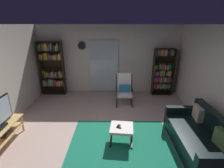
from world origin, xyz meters
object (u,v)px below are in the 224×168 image
Objects in this scene: tv_remote at (120,127)px; wall_clock at (82,46)px; leather_sofa at (200,137)px; bookshelf_near_tv at (52,67)px; lounge_armchair at (124,88)px; cell_phone at (118,126)px; bookshelf_near_sofa at (163,72)px; ottoman at (122,129)px; tv_stand at (2,134)px.

tv_remote is 0.50× the size of wall_clock.
bookshelf_near_tv is at bearing 143.95° from leather_sofa.
lounge_armchair reaches higher than cell_phone.
lounge_armchair is 2.09m from tv_remote.
bookshelf_near_sofa is 1.74× the size of lounge_armchair.
tv_remote is at bearing -66.32° from wall_clock.
lounge_armchair is 3.53× the size of wall_clock.
wall_clock is at bearing 114.52° from ottoman.
tv_stand is 2.23× the size of ottoman.
tv_stand is 2.63m from tv_remote.
bookshelf_near_tv is 2.86m from lounge_armchair.
bookshelf_near_tv reaches higher than wall_clock.
bookshelf_near_tv reaches higher than ottoman.
leather_sofa is 6.25× the size of wall_clock.
tv_stand is 5.30m from bookshelf_near_sofa.
tv_remote reaches higher than ottoman.
ottoman is at bearing -48.56° from bookshelf_near_tv.
bookshelf_near_tv reaches higher than bookshelf_near_sofa.
bookshelf_near_tv is 5.27m from leather_sofa.
wall_clock is (-1.38, 3.02, 1.52)m from ottoman.
bookshelf_near_tv is 3.80m from cell_phone.
tv_stand reaches higher than ottoman.
wall_clock is at bearing 99.27° from tv_remote.
bookshelf_near_sofa reaches higher than lounge_armchair.
cell_phone is (-0.02, 0.02, -0.00)m from tv_remote.
lounge_armchair is (-1.52, 2.29, 0.24)m from leather_sofa.
tv_stand is at bearing -153.82° from cell_phone.
wall_clock reaches higher than tv_stand.
tv_stand is 2.61m from cell_phone.
bookshelf_near_tv reaches higher than lounge_armchair.
ottoman is (2.51, -2.85, -0.76)m from bookshelf_near_tv.
bookshelf_near_tv reaches higher than tv_stand.
bookshelf_near_tv reaches higher than tv_remote.
wall_clock is (-1.33, 3.03, 1.44)m from tv_remote.
tv_remote reaches higher than cell_phone.
tv_stand is 4.37m from leather_sofa.
ottoman is at bearing -94.97° from lounge_armchair.
bookshelf_near_tv is at bearing 87.03° from tv_stand.
tv_remote is (-0.05, -0.01, 0.08)m from ottoman.
lounge_armchair is 7.10× the size of tv_remote.
ottoman is at bearing 172.62° from leather_sofa.
bookshelf_near_sofa is at bearing 80.29° from cell_phone.
wall_clock reaches higher than ottoman.
wall_clock is (-3.08, 3.24, 1.56)m from leather_sofa.
leather_sofa is at bearing -21.38° from tv_remote.
wall_clock reaches higher than cell_phone.
wall_clock is (-1.56, 0.96, 1.32)m from lounge_armchair.
tv_stand is 0.71× the size of bookshelf_near_sofa.
bookshelf_near_tv is 14.51× the size of cell_phone.
leather_sofa is 1.79m from cell_phone.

